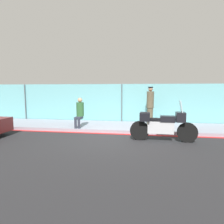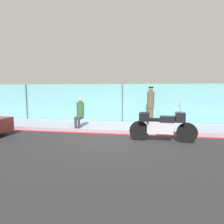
% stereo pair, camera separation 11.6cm
% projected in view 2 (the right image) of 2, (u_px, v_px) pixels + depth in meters
% --- Properties ---
extents(ground_plane, '(120.00, 120.00, 0.00)m').
position_uv_depth(ground_plane, '(111.00, 139.00, 7.53)').
color(ground_plane, '#262628').
extents(sidewalk, '(42.19, 2.45, 0.14)m').
position_uv_depth(sidewalk, '(119.00, 127.00, 9.68)').
color(sidewalk, '#8E93A3').
rests_on(sidewalk, ground_plane).
extents(curb_paint_stripe, '(42.19, 0.18, 0.01)m').
position_uv_depth(curb_paint_stripe, '(115.00, 134.00, 8.40)').
color(curb_paint_stripe, red).
rests_on(curb_paint_stripe, ground_plane).
extents(storefront_fence, '(40.08, 0.17, 2.16)m').
position_uv_depth(storefront_fence, '(122.00, 104.00, 10.86)').
color(storefront_fence, '#6BB2B7').
rests_on(storefront_fence, ground_plane).
extents(motorcycle, '(2.39, 0.56, 1.49)m').
position_uv_depth(motorcycle, '(162.00, 125.00, 7.18)').
color(motorcycle, black).
rests_on(motorcycle, ground_plane).
extents(officer_standing, '(0.35, 0.35, 1.85)m').
position_uv_depth(officer_standing, '(151.00, 105.00, 9.82)').
color(officer_standing, brown).
rests_on(officer_standing, sidewalk).
extents(person_seated_on_curb, '(0.34, 0.67, 1.34)m').
position_uv_depth(person_seated_on_curb, '(80.00, 111.00, 9.15)').
color(person_seated_on_curb, '#2D3342').
rests_on(person_seated_on_curb, sidewalk).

